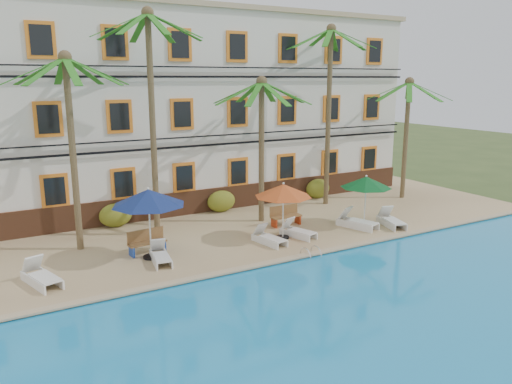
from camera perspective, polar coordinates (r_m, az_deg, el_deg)
ground at (r=20.08m, az=3.44°, el=-7.35°), size 100.00×100.00×0.00m
pool_deck at (r=24.17m, az=-3.03°, el=-3.50°), size 30.00×12.00×0.25m
swimming_pool at (r=15.17m, az=18.49°, el=-14.61°), size 26.00×12.00×0.20m
pool_coping at (r=19.28m, az=4.92°, el=-7.36°), size 30.00×0.35×0.06m
hotel_building at (r=27.78m, az=-7.85°, el=9.54°), size 25.40×6.44×10.22m
palm_a at (r=20.33m, az=-20.45°, el=7.28°), size 4.59×4.59×7.69m
palm_b at (r=21.36m, az=-11.88°, el=10.77°), size 4.59×4.59×9.48m
palm_c at (r=23.15m, az=0.63°, el=7.37°), size 4.59×4.59×6.79m
palm_d at (r=26.68m, az=8.36°, el=11.16°), size 4.59×4.59×9.38m
palm_e at (r=29.19m, az=16.88°, el=7.91°), size 4.59×4.59×6.75m
shrub_left at (r=23.78m, az=-15.75°, el=-2.57°), size 1.50×0.90×1.10m
shrub_mid at (r=25.52m, az=-3.99°, el=-1.06°), size 1.50×0.90×1.10m
shrub_right at (r=28.61m, az=7.08°, el=0.40°), size 1.50×0.90×1.10m
umbrella_blue at (r=18.90m, az=-12.19°, el=-0.66°), size 2.76×2.76×2.76m
umbrella_red at (r=20.91m, az=3.13°, el=0.14°), size 2.44×2.44×2.44m
umbrella_green at (r=23.47m, az=12.47°, el=1.08°), size 2.35×2.35×2.36m
lounger_a at (r=18.20m, az=-23.36°, el=-8.81°), size 1.18×1.99×0.89m
lounger_b at (r=18.99m, az=-10.86°, el=-7.14°), size 0.86×1.75×0.79m
lounger_c at (r=20.69m, az=1.48°, el=-5.23°), size 0.88×1.74×0.78m
lounger_d at (r=21.63m, az=4.76°, el=-4.46°), size 1.07×1.77×0.79m
lounger_e at (r=23.30m, az=11.43°, el=-3.31°), size 1.24×2.02×0.90m
lounger_f at (r=23.93m, az=15.19°, el=-3.11°), size 1.13×1.92×0.86m
bench_left at (r=20.02m, az=-12.40°, el=-5.52°), size 1.54×0.64×0.93m
bench_right at (r=23.22m, az=3.37°, el=-2.66°), size 1.51×0.49×0.93m
pool_ladder at (r=19.48m, az=6.27°, el=-7.27°), size 0.54×0.74×0.74m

